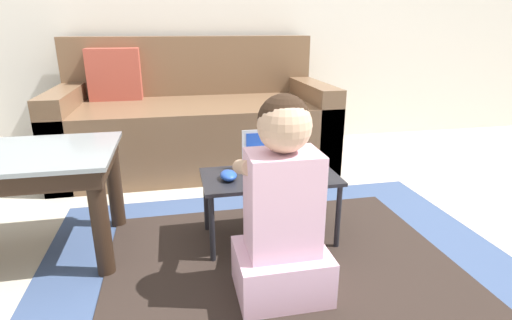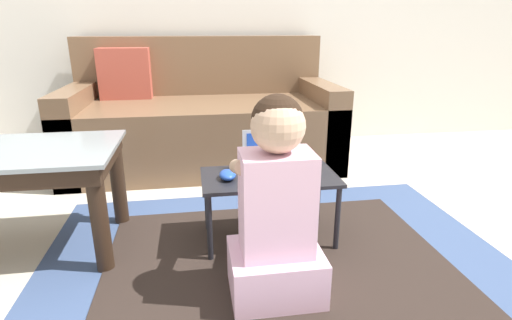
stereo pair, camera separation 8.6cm
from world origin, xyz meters
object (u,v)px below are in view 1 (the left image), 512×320
couch (195,121)px  laptop_desk (270,183)px  computer_mouse (228,175)px  laptop (274,165)px  person_seated (282,210)px

couch → laptop_desk: (0.26, -1.25, -0.02)m
laptop_desk → computer_mouse: bearing=-175.7°
laptop_desk → laptop: (0.03, 0.04, 0.07)m
couch → computer_mouse: couch is taller
laptop → couch: bearing=103.6°
laptop → computer_mouse: (-0.22, -0.05, -0.01)m
laptop → person_seated: person_seated is taller
couch → computer_mouse: 1.26m
laptop_desk → person_seated: size_ratio=0.81×
couch → computer_mouse: bearing=-86.7°
laptop_desk → person_seated: bearing=-97.4°
laptop → person_seated: 0.44m
computer_mouse → laptop: bearing=13.2°
laptop_desk → person_seated: (-0.05, -0.40, 0.06)m
couch → laptop: (0.29, -1.21, 0.05)m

